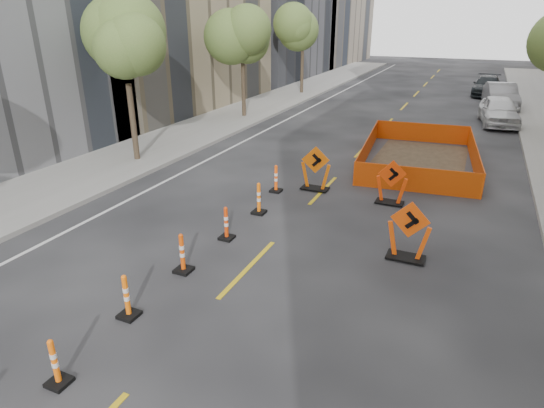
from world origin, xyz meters
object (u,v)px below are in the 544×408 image
at_px(channelizer_3, 126,296).
at_px(channelizer_7, 276,179).
at_px(channelizer_6, 259,198).
at_px(parked_car_far, 487,86).
at_px(channelizer_4, 182,253).
at_px(channelizer_5, 226,223).
at_px(channelizer_2, 55,362).
at_px(parked_car_mid, 501,96).
at_px(chevron_sign_center, 392,182).
at_px(parked_car_near, 499,111).
at_px(chevron_sign_left, 316,168).
at_px(chevron_sign_right, 409,231).

xyz_separation_m(channelizer_3, channelizer_7, (-0.12, 7.97, -0.00)).
distance_m(channelizer_6, channelizer_7, 2.01).
height_order(channelizer_7, parked_car_far, parked_car_far).
bearing_deg(channelizer_4, parked_car_far, 78.63).
relative_size(channelizer_5, channelizer_7, 0.99).
relative_size(channelizer_2, parked_car_mid, 0.19).
bearing_deg(chevron_sign_center, parked_car_near, 56.72).
bearing_deg(channelizer_4, parked_car_mid, 74.56).
distance_m(channelizer_6, chevron_sign_left, 2.93).
bearing_deg(chevron_sign_right, channelizer_2, -124.83).
xyz_separation_m(channelizer_7, chevron_sign_left, (1.21, 0.77, 0.32)).
bearing_deg(channelizer_2, parked_car_mid, 76.80).
relative_size(channelizer_7, parked_car_far, 0.20).
distance_m(channelizer_5, channelizer_7, 3.99).
height_order(channelizer_7, parked_car_mid, parked_car_mid).
relative_size(channelizer_2, channelizer_5, 0.95).
bearing_deg(chevron_sign_left, channelizer_3, -114.14).
bearing_deg(parked_car_far, parked_car_near, -84.57).
xyz_separation_m(channelizer_7, parked_car_far, (6.62, 26.30, 0.23)).
xyz_separation_m(channelizer_2, chevron_sign_left, (0.90, 10.72, 0.35)).
xyz_separation_m(chevron_sign_center, parked_car_mid, (3.55, 20.12, 0.07)).
distance_m(channelizer_3, channelizer_5, 3.98).
relative_size(channelizer_7, chevron_sign_center, 0.65).
bearing_deg(channelizer_3, channelizer_6, 88.50).
distance_m(channelizer_5, parked_car_far, 30.95).
bearing_deg(channelizer_6, channelizer_7, 98.00).
xyz_separation_m(chevron_sign_left, parked_car_near, (6.13, 14.43, -0.01)).
bearing_deg(channelizer_2, channelizer_5, 90.73).
xyz_separation_m(channelizer_2, channelizer_7, (-0.30, 9.96, 0.03)).
height_order(channelizer_6, chevron_sign_center, chevron_sign_center).
relative_size(channelizer_4, chevron_sign_center, 0.68).
height_order(channelizer_2, channelizer_5, channelizer_5).
height_order(channelizer_3, chevron_sign_left, chevron_sign_left).
height_order(channelizer_5, chevron_sign_center, chevron_sign_center).
bearing_deg(chevron_sign_right, channelizer_7, 148.19).
bearing_deg(parked_car_far, channelizer_2, -98.11).
xyz_separation_m(channelizer_5, chevron_sign_left, (0.98, 4.75, 0.32)).
height_order(channelizer_6, chevron_sign_left, chevron_sign_left).
bearing_deg(channelizer_4, channelizer_7, 91.23).
distance_m(chevron_sign_right, parked_car_far, 29.43).
bearing_deg(channelizer_2, channelizer_7, 91.74).
distance_m(chevron_sign_center, parked_car_mid, 20.43).
bearing_deg(channelizer_3, channelizer_2, -84.88).
distance_m(channelizer_2, chevron_sign_center, 11.11).
relative_size(channelizer_6, chevron_sign_left, 0.64).
xyz_separation_m(channelizer_4, parked_car_far, (6.49, 32.28, 0.21)).
xyz_separation_m(channelizer_5, chevron_sign_center, (3.71, 4.52, 0.27)).
bearing_deg(channelizer_3, channelizer_7, 90.89).
bearing_deg(parked_car_near, parked_car_mid, 81.48).
height_order(channelizer_4, chevron_sign_right, chevron_sign_right).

